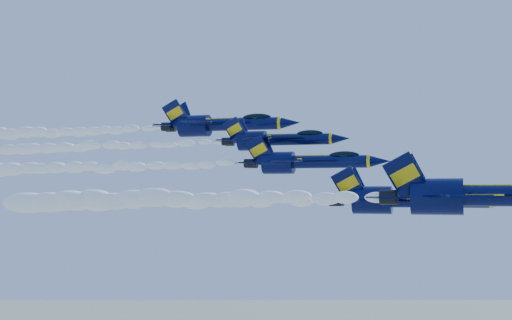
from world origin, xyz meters
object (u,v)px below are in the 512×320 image
(jet_second, at_px, (409,199))
(jet_lead, at_px, (487,195))
(jet_fifth, at_px, (221,124))
(jet_fourth, at_px, (277,139))
(jet_third, at_px, (307,162))

(jet_second, bearing_deg, jet_lead, -47.41)
(jet_second, xyz_separation_m, jet_fifth, (-27.94, 25.47, 10.17))
(jet_fourth, bearing_deg, jet_second, -43.32)
(jet_fifth, bearing_deg, jet_fourth, -40.70)
(jet_second, xyz_separation_m, jet_third, (-12.34, 10.85, 4.13))
(jet_lead, bearing_deg, jet_fourth, 135.47)
(jet_third, bearing_deg, jet_second, -41.31)
(jet_second, bearing_deg, jet_third, 138.69)
(jet_second, relative_size, jet_fourth, 1.08)
(jet_fourth, bearing_deg, jet_fifth, 139.30)
(jet_second, height_order, jet_fifth, jet_fifth)
(jet_fifth, bearing_deg, jet_third, -43.15)
(jet_third, xyz_separation_m, jet_fourth, (-5.02, 5.52, 3.03))
(jet_third, distance_m, jet_fourth, 8.05)
(jet_fourth, bearing_deg, jet_lead, -44.53)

